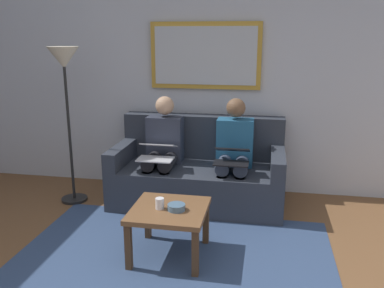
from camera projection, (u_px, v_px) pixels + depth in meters
wall_rear at (206, 78)px, 4.70m from camera, size 6.00×0.12×2.60m
area_rug at (173, 258)px, 3.37m from camera, size 2.60×1.80×0.01m
couch at (199, 173)px, 4.49m from camera, size 1.80×0.90×0.90m
framed_mirror at (205, 56)px, 4.54m from camera, size 1.23×0.05×0.73m
coffee_table at (169, 215)px, 3.33m from camera, size 0.60×0.60×0.42m
cup at (160, 203)px, 3.29m from camera, size 0.07×0.07×0.09m
bowl at (176, 207)px, 3.27m from camera, size 0.14×0.14×0.05m
person_left at (234, 150)px, 4.28m from camera, size 0.38×0.58×1.14m
laptop_black at (232, 156)px, 4.05m from camera, size 0.34×0.33×0.15m
person_right at (163, 147)px, 4.42m from camera, size 0.38×0.58×1.14m
laptop_silver at (157, 151)px, 4.18m from camera, size 0.36×0.35×0.15m
standing_lamp at (65, 75)px, 4.20m from camera, size 0.32×0.32×1.66m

